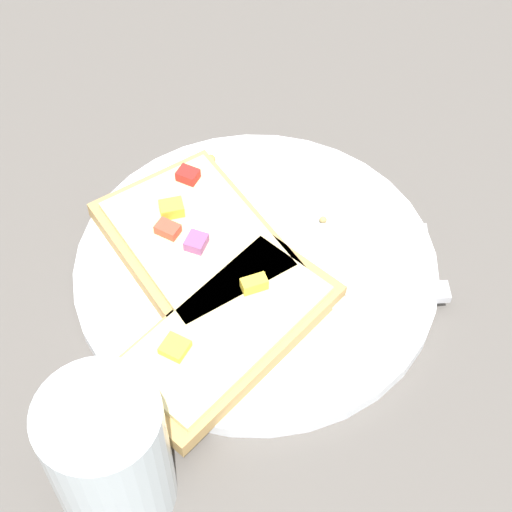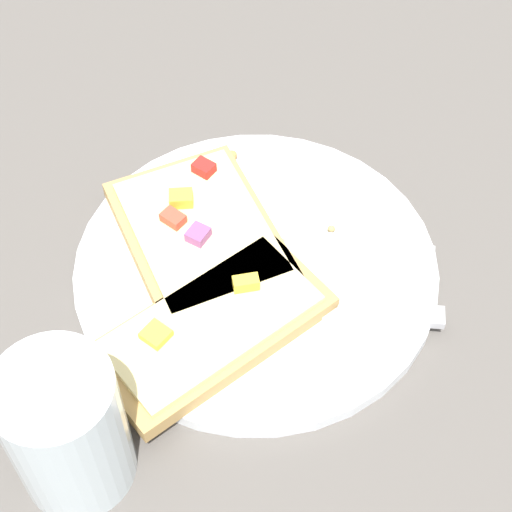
{
  "view_description": "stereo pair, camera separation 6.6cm",
  "coord_description": "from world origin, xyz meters",
  "px_view_note": "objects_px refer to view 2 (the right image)",
  "views": [
    {
      "loc": [
        -0.32,
        0.24,
        0.55
      ],
      "look_at": [
        0.0,
        0.0,
        0.02
      ],
      "focal_mm": 60.0,
      "sensor_mm": 36.0,
      "label": 1
    },
    {
      "loc": [
        -0.35,
        0.19,
        0.55
      ],
      "look_at": [
        0.0,
        0.0,
        0.02
      ],
      "focal_mm": 60.0,
      "sensor_mm": 36.0,
      "label": 2
    }
  ],
  "objects_px": {
    "drinking_glass": "(66,430)",
    "pizza_slice_corner": "(212,327)",
    "plate": "(256,268)",
    "pizza_slice_main": "(200,233)",
    "fork": "(286,235)",
    "knife": "(326,308)"
  },
  "relations": [
    {
      "from": "drinking_glass",
      "to": "knife",
      "type": "bearing_deg",
      "value": -83.27
    },
    {
      "from": "knife",
      "to": "drinking_glass",
      "type": "xyz_separation_m",
      "value": [
        -0.02,
        0.21,
        0.04
      ]
    },
    {
      "from": "pizza_slice_main",
      "to": "pizza_slice_corner",
      "type": "bearing_deg",
      "value": 164.06
    },
    {
      "from": "plate",
      "to": "drinking_glass",
      "type": "relative_size",
      "value": 2.53
    },
    {
      "from": "pizza_slice_corner",
      "to": "drinking_glass",
      "type": "relative_size",
      "value": 1.65
    },
    {
      "from": "knife",
      "to": "pizza_slice_corner",
      "type": "bearing_deg",
      "value": 19.91
    },
    {
      "from": "plate",
      "to": "fork",
      "type": "distance_m",
      "value": 0.04
    },
    {
      "from": "plate",
      "to": "drinking_glass",
      "type": "height_order",
      "value": "drinking_glass"
    },
    {
      "from": "knife",
      "to": "drinking_glass",
      "type": "bearing_deg",
      "value": 40.63
    },
    {
      "from": "knife",
      "to": "drinking_glass",
      "type": "relative_size",
      "value": 1.63
    },
    {
      "from": "fork",
      "to": "knife",
      "type": "relative_size",
      "value": 0.97
    },
    {
      "from": "fork",
      "to": "pizza_slice_main",
      "type": "relative_size",
      "value": 1.09
    },
    {
      "from": "pizza_slice_main",
      "to": "drinking_glass",
      "type": "xyz_separation_m",
      "value": [
        -0.13,
        0.15,
        0.03
      ]
    },
    {
      "from": "fork",
      "to": "drinking_glass",
      "type": "bearing_deg",
      "value": 62.64
    },
    {
      "from": "knife",
      "to": "pizza_slice_main",
      "type": "height_order",
      "value": "pizza_slice_main"
    },
    {
      "from": "plate",
      "to": "pizza_slice_main",
      "type": "height_order",
      "value": "pizza_slice_main"
    },
    {
      "from": "drinking_glass",
      "to": "plate",
      "type": "bearing_deg",
      "value": -64.28
    },
    {
      "from": "drinking_glass",
      "to": "pizza_slice_corner",
      "type": "bearing_deg",
      "value": -69.61
    },
    {
      "from": "pizza_slice_corner",
      "to": "pizza_slice_main",
      "type": "bearing_deg",
      "value": -120.65
    },
    {
      "from": "plate",
      "to": "knife",
      "type": "xyz_separation_m",
      "value": [
        -0.06,
        -0.03,
        0.01
      ]
    },
    {
      "from": "pizza_slice_main",
      "to": "drinking_glass",
      "type": "distance_m",
      "value": 0.2
    },
    {
      "from": "plate",
      "to": "pizza_slice_main",
      "type": "bearing_deg",
      "value": 34.55
    }
  ]
}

